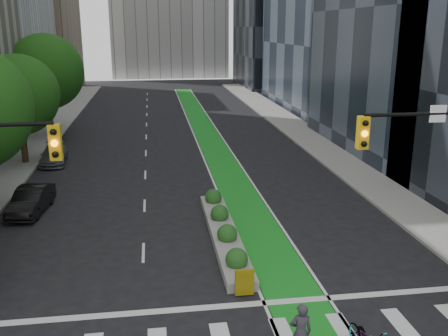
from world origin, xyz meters
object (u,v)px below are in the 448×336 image
object	(u,v)px
parked_car_left_far	(54,155)
median_planter	(224,231)
cyclist	(301,332)
parked_car_left_mid	(31,200)

from	to	relation	value
parked_car_left_far	median_planter	bearing A→B (deg)	-59.67
median_planter	parked_car_left_far	bearing A→B (deg)	124.45
cyclist	parked_car_left_far	bearing A→B (deg)	-61.47
cyclist	parked_car_left_far	xyz separation A→B (m)	(-11.16, 23.92, -0.31)
parked_car_left_far	cyclist	bearing A→B (deg)	-69.12
median_planter	cyclist	xyz separation A→B (m)	(0.95, -9.04, 0.55)
parked_car_left_far	parked_car_left_mid	bearing A→B (deg)	-90.59
median_planter	cyclist	world-z (taller)	cyclist
median_planter	parked_car_left_mid	distance (m)	10.72
parked_car_left_mid	cyclist	bearing A→B (deg)	-46.50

